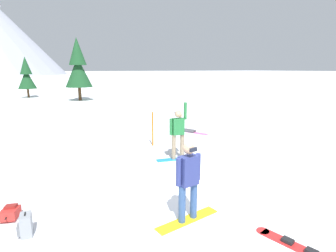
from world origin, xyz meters
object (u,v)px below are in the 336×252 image
(snowboarder_background, at_px, (183,125))
(backpack_red, at_px, (10,213))
(snowboarder_midground, at_px, (178,133))
(pine_tree_short, at_px, (26,75))
(snowboarder_foreground, at_px, (188,181))
(trail_marker_pole, at_px, (153,129))
(loose_snowboard_far_spare, at_px, (299,248))
(pine_tree_twin, at_px, (78,67))
(backpack_grey, at_px, (26,225))

(snowboarder_background, distance_m, backpack_red, 9.39)
(snowboarder_midground, bearing_deg, pine_tree_short, 99.41)
(pine_tree_short, bearing_deg, snowboarder_foreground, -85.09)
(snowboarder_foreground, xyz_separation_m, trail_marker_pole, (1.75, 5.59, -0.19))
(snowboarder_background, height_order, trail_marker_pole, trail_marker_pole)
(loose_snowboard_far_spare, relative_size, backpack_red, 3.03)
(snowboarder_background, bearing_deg, backpack_red, -144.54)
(snowboarder_midground, xyz_separation_m, pine_tree_twin, (0.27, 20.70, 2.46))
(backpack_grey, height_order, pine_tree_twin, pine_tree_twin)
(snowboarder_background, distance_m, pine_tree_twin, 17.36)
(loose_snowboard_far_spare, height_order, pine_tree_twin, pine_tree_twin)
(pine_tree_twin, bearing_deg, snowboarder_foreground, -94.90)
(snowboarder_midground, xyz_separation_m, backpack_grey, (-4.89, -2.53, -0.76))
(snowboarder_midground, xyz_separation_m, trail_marker_pole, (-0.06, 2.02, -0.25))
(backpack_red, relative_size, pine_tree_twin, 0.09)
(trail_marker_pole, distance_m, pine_tree_twin, 18.88)
(backpack_red, distance_m, trail_marker_pole, 6.35)
(snowboarder_background, xyz_separation_m, backpack_red, (-7.64, -5.44, -0.20))
(snowboarder_midground, height_order, pine_tree_twin, pine_tree_twin)
(backpack_red, bearing_deg, loose_snowboard_far_spare, -37.81)
(snowboarder_background, relative_size, loose_snowboard_far_spare, 1.02)
(snowboarder_foreground, xyz_separation_m, backpack_grey, (-3.08, 1.03, -0.70))
(loose_snowboard_far_spare, bearing_deg, snowboarder_midground, 84.42)
(snowboarder_foreground, height_order, pine_tree_short, pine_tree_short)
(loose_snowboard_far_spare, distance_m, backpack_grey, 5.18)
(backpack_grey, xyz_separation_m, pine_tree_short, (0.49, 29.06, 2.28))
(snowboarder_background, relative_size, backpack_grey, 3.64)
(loose_snowboard_far_spare, bearing_deg, pine_tree_short, 96.94)
(backpack_red, xyz_separation_m, pine_tree_twin, (5.46, 22.39, 3.30))
(snowboarder_midground, height_order, backpack_grey, snowboarder_midground)
(snowboarder_background, bearing_deg, trail_marker_pole, -145.46)
(snowboarder_midground, bearing_deg, snowboarder_background, 56.84)
(backpack_red, height_order, trail_marker_pole, trail_marker_pole)
(loose_snowboard_far_spare, relative_size, pine_tree_twin, 0.27)
(backpack_grey, relative_size, pine_tree_twin, 0.07)
(pine_tree_short, bearing_deg, snowboarder_midground, -80.59)
(snowboarder_background, relative_size, trail_marker_pole, 1.18)
(snowboarder_midground, relative_size, loose_snowboard_far_spare, 1.22)
(backpack_grey, bearing_deg, pine_tree_short, 89.03)
(pine_tree_twin, bearing_deg, trail_marker_pole, -91.03)
(snowboarder_midground, distance_m, pine_tree_short, 26.94)
(pine_tree_twin, relative_size, pine_tree_short, 1.38)
(pine_tree_short, bearing_deg, backpack_red, -91.61)
(snowboarder_background, xyz_separation_m, pine_tree_twin, (-2.18, 16.94, 3.10))
(snowboarder_background, height_order, backpack_grey, snowboarder_background)
(snowboarder_midground, height_order, snowboarder_background, snowboarder_midground)
(trail_marker_pole, height_order, pine_tree_twin, pine_tree_twin)
(snowboarder_midground, relative_size, pine_tree_twin, 0.33)
(loose_snowboard_far_spare, distance_m, pine_tree_twin, 26.25)
(snowboarder_foreground, height_order, pine_tree_twin, pine_tree_twin)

